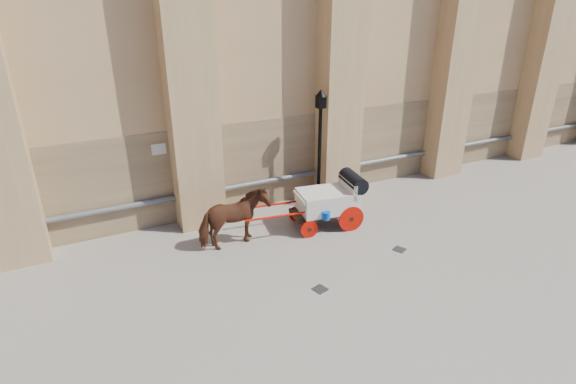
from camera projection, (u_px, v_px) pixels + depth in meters
ground at (278, 272)px, 11.76m from camera, size 90.00×90.00×0.00m
horse at (234, 220)px, 12.67m from camera, size 2.09×1.13×1.69m
carriage at (331, 199)px, 13.84m from camera, size 3.90×1.56×1.66m
street_lamp at (320, 147)px, 14.63m from camera, size 0.38×0.38×4.00m
drain_grate_near at (320, 289)px, 11.04m from camera, size 0.40×0.40×0.01m
drain_grate_far at (399, 249)px, 12.79m from camera, size 0.42×0.42×0.01m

